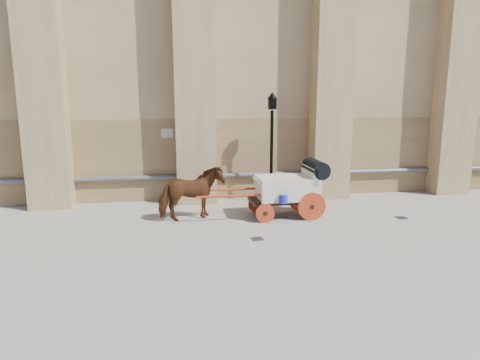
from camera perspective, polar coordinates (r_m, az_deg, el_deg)
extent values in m
plane|color=gray|center=(12.42, -0.17, -6.79)|extent=(90.00, 90.00, 0.00)
cube|color=#9B7B50|center=(16.43, 4.52, 3.02)|extent=(44.00, 0.35, 3.00)
cylinder|color=#59595B|center=(16.27, 4.71, 0.79)|extent=(42.00, 0.18, 0.18)
cube|color=beige|center=(15.70, -9.70, 6.18)|extent=(0.42, 0.04, 0.32)
imported|color=#593418|center=(13.36, -6.52, -1.82)|extent=(2.17, 1.45, 1.68)
cube|color=black|center=(13.81, 5.83, -2.62)|extent=(2.19, 1.02, 0.12)
cube|color=beige|center=(13.75, 6.26, -1.00)|extent=(1.90, 1.26, 0.69)
cube|color=beige|center=(13.89, 9.25, 0.72)|extent=(0.16, 1.24, 0.55)
cube|color=beige|center=(13.49, 2.84, -0.10)|extent=(0.36, 1.10, 0.10)
cylinder|color=black|center=(13.92, 10.05, 1.54)|extent=(0.57, 1.25, 0.56)
cylinder|color=#B33318|center=(13.49, 9.57, -3.50)|extent=(0.89, 0.07, 0.89)
cylinder|color=#B33318|center=(14.62, 8.00, -2.30)|extent=(0.89, 0.07, 0.89)
cylinder|color=#B33318|center=(13.12, 3.38, -4.45)|extent=(0.60, 0.07, 0.60)
cylinder|color=#B33318|center=(14.28, 2.27, -3.14)|extent=(0.60, 0.07, 0.60)
cylinder|color=#B33318|center=(12.98, -0.61, -2.12)|extent=(2.38, 0.10, 0.07)
cylinder|color=#B33318|center=(13.84, -1.19, -1.28)|extent=(2.38, 0.10, 0.07)
cylinder|color=#1D27C3|center=(13.06, 5.82, -2.54)|extent=(0.26, 0.26, 0.26)
cylinder|color=black|center=(15.26, 4.21, 3.00)|extent=(0.11, 0.11, 3.32)
cone|color=black|center=(15.54, 4.13, -2.46)|extent=(0.33, 0.33, 0.33)
cube|color=black|center=(15.10, 4.32, 10.13)|extent=(0.26, 0.26, 0.39)
cone|color=black|center=(15.10, 4.33, 11.18)|extent=(0.37, 0.37, 0.22)
cube|color=black|center=(11.74, 2.29, -7.84)|extent=(0.36, 0.36, 0.01)
cube|color=black|center=(14.62, 20.71, -4.72)|extent=(0.33, 0.33, 0.01)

